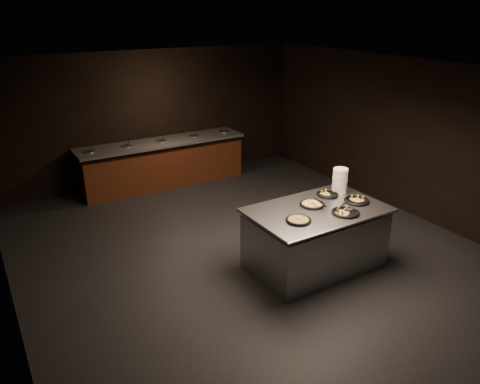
{
  "coord_description": "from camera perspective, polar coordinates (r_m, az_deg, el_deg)",
  "views": [
    {
      "loc": [
        -3.58,
        -5.76,
        3.79
      ],
      "look_at": [
        0.04,
        0.3,
        0.93
      ],
      "focal_mm": 35.0,
      "sensor_mm": 36.0,
      "label": 1
    }
  ],
  "objects": [
    {
      "name": "room",
      "position": [
        7.18,
        0.98,
        2.99
      ],
      "size": [
        7.02,
        8.02,
        2.92
      ],
      "color": "black",
      "rests_on": "ground"
    },
    {
      "name": "salad_bar",
      "position": [
        10.53,
        -9.32,
        3.16
      ],
      "size": [
        3.7,
        0.83,
        1.18
      ],
      "color": "#572F14",
      "rests_on": "ground"
    },
    {
      "name": "serving_counter",
      "position": [
        7.23,
        9.13,
        -5.7
      ],
      "size": [
        2.04,
        1.32,
        0.97
      ],
      "rotation": [
        0.0,
        0.0,
        0.01
      ],
      "color": "#AEB0B6",
      "rests_on": "ground"
    },
    {
      "name": "plate_stack",
      "position": [
        7.62,
        12.08,
        1.38
      ],
      "size": [
        0.24,
        0.24,
        0.39
      ],
      "primitive_type": "cylinder",
      "color": "silver",
      "rests_on": "serving_counter"
    },
    {
      "name": "pan_veggie_whole",
      "position": [
        6.57,
        7.13,
        -3.4
      ],
      "size": [
        0.36,
        0.36,
        0.04
      ],
      "rotation": [
        0.0,
        0.0,
        0.02
      ],
      "color": "black",
      "rests_on": "serving_counter"
    },
    {
      "name": "pan_cheese_whole",
      "position": [
        7.1,
        8.79,
        -1.48
      ],
      "size": [
        0.37,
        0.37,
        0.04
      ],
      "rotation": [
        0.0,
        0.0,
        -0.05
      ],
      "color": "black",
      "rests_on": "serving_counter"
    },
    {
      "name": "pan_cheese_slices_a",
      "position": [
        7.51,
        10.62,
        -0.28
      ],
      "size": [
        0.35,
        0.35,
        0.04
      ],
      "rotation": [
        0.0,
        0.0,
        1.15
      ],
      "color": "black",
      "rests_on": "serving_counter"
    },
    {
      "name": "pan_cheese_slices_b",
      "position": [
        6.92,
        12.75,
        -2.43
      ],
      "size": [
        0.4,
        0.4,
        0.04
      ],
      "rotation": [
        0.0,
        0.0,
        1.87
      ],
      "color": "black",
      "rests_on": "serving_counter"
    },
    {
      "name": "pan_veggie_slices",
      "position": [
        7.36,
        14.03,
        -1.04
      ],
      "size": [
        0.39,
        0.39,
        0.04
      ],
      "rotation": [
        0.0,
        0.0,
        -0.13
      ],
      "color": "black",
      "rests_on": "serving_counter"
    },
    {
      "name": "server_left",
      "position": [
        6.98,
        9.38,
        -1.41
      ],
      "size": [
        0.26,
        0.27,
        0.17
      ],
      "rotation": [
        0.0,
        0.0,
        2.36
      ],
      "color": "#AEB0B6",
      "rests_on": "serving_counter"
    },
    {
      "name": "server_right",
      "position": [
        6.93,
        12.52,
        -1.8
      ],
      "size": [
        0.35,
        0.1,
        0.16
      ],
      "rotation": [
        0.0,
        0.0,
        0.06
      ],
      "color": "#AEB0B6",
      "rests_on": "serving_counter"
    }
  ]
}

